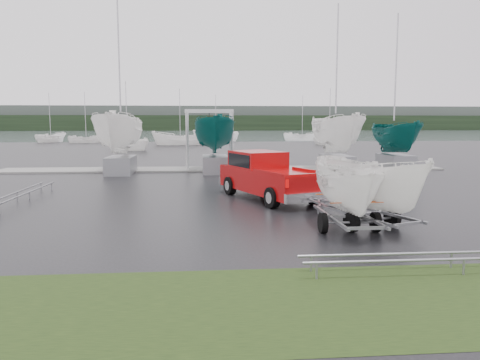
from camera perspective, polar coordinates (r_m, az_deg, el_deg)
ground_plane at (r=19.33m, az=-0.06°, el=-2.62°), size 120.00×120.00×0.00m
lake at (r=119.05m, az=-4.07°, el=5.47°), size 300.00×300.00×0.00m
grass_verge at (r=8.77m, az=6.12°, el=-14.69°), size 40.00×40.00×0.00m
dock at (r=32.19m, az=-1.98°, el=1.35°), size 30.00×3.00×0.12m
treeline at (r=189.00m, az=-4.37°, el=6.95°), size 300.00×8.00×6.00m
far_hill at (r=197.01m, az=-4.39°, el=7.54°), size 300.00×6.00×10.00m
pickup_truck at (r=20.10m, az=3.14°, el=0.72°), size 4.04×6.29×1.98m
trailer_hitched at (r=14.67m, az=15.66°, el=5.07°), size 2.40×3.78×5.18m
trailer_parked at (r=14.16m, az=13.18°, el=3.48°), size 1.78×3.61×4.42m
boat_hoist at (r=32.00m, az=-3.76°, el=6.00°), size 3.30×2.18×4.12m
keelboat_0 at (r=30.43m, az=-14.53°, el=8.93°), size 2.74×3.20×10.92m
keelboat_1 at (r=30.22m, az=-3.10°, el=8.63°), size 2.57×3.20×7.93m
keelboat_2 at (r=31.30m, az=11.86°, el=8.71°), size 2.66×3.20×10.83m
keelboat_3 at (r=32.98m, az=18.61°, el=7.08°), size 2.20×3.20×10.37m
mast_rack_0 at (r=21.52m, az=-24.94°, el=-1.35°), size 0.56×6.50×0.06m
mast_rack_2 at (r=11.39m, az=25.02°, el=-8.36°), size 7.00×0.56×0.06m
moored_boat_0 at (r=56.77m, az=-13.55°, el=3.58°), size 3.55×3.55×11.30m
moored_boat_1 at (r=68.04m, az=-7.28°, el=4.26°), size 3.31×3.23×12.08m
moored_boat_2 at (r=68.35m, az=10.81°, el=4.21°), size 2.93×2.94×10.74m
moored_boat_3 at (r=84.55m, az=7.57°, el=4.79°), size 3.08×3.02×11.36m
moored_boat_4 at (r=82.66m, az=-22.04°, el=4.29°), size 3.31×3.35×11.29m
moored_boat_5 at (r=81.12m, az=-2.95°, el=4.75°), size 3.27×3.19×11.99m
moored_boat_6 at (r=77.99m, az=-18.22°, el=4.32°), size 2.61×2.57×10.80m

